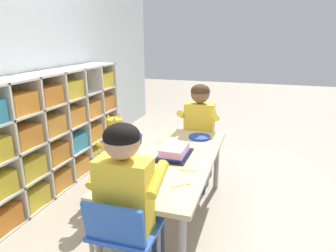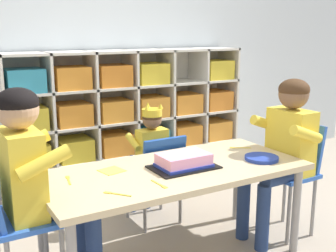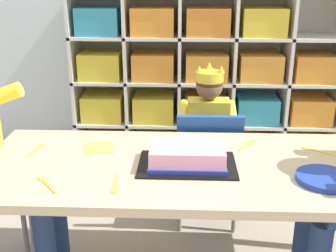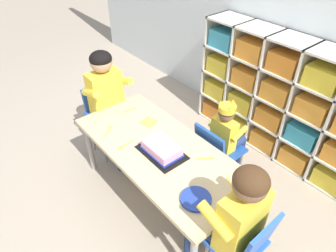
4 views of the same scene
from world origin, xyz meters
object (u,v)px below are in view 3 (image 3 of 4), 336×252
Objects in this scene: fork_near_cake_tray at (248,145)px; fork_near_child_seat at (115,185)px; activity_table at (174,176)px; paper_plate_stack at (325,179)px; classroom_chair_blue at (208,156)px; fork_at_table_front_edge at (37,149)px; child_with_crown at (207,123)px; fork_by_napkin at (317,151)px; fork_scattered_mid_table at (46,184)px; birthday_cake_on_tray at (187,157)px.

fork_near_cake_tray is 0.63m from fork_near_child_seat.
paper_plate_stack reaches higher than activity_table.
fork_at_table_front_edge is (-0.73, -0.38, 0.19)m from classroom_chair_blue.
classroom_chair_blue is 0.18m from child_with_crown.
child_with_crown reaches higher than fork_near_cake_tray.
child_with_crown reaches higher than fork_by_napkin.
fork_by_napkin is (0.28, -0.05, 0.00)m from fork_near_cake_tray.
paper_plate_stack is at bearing 116.85° from child_with_crown.
paper_plate_stack is 1.60× the size of fork_by_napkin.
child_with_crown is 0.87m from fork_near_child_seat.
child_with_crown is 6.31× the size of fork_at_table_front_edge.
child_with_crown reaches higher than paper_plate_stack.
paper_plate_stack reaches higher than fork_near_cake_tray.
activity_table is 11.17× the size of fork_at_table_front_edge.
fork_scattered_mid_table is (-0.60, -0.68, 0.19)m from classroom_chair_blue.
fork_at_table_front_edge and fork_near_child_seat have the same top height.
fork_near_child_seat and fork_by_napkin have the same top height.
child_with_crown is at bearing 134.59° from fork_at_table_front_edge.
birthday_cake_on_tray reaches higher than fork_near_child_seat.
paper_plate_stack is 1.71× the size of fork_near_cake_tray.
classroom_chair_blue reaches higher than fork_scattered_mid_table.
classroom_chair_blue reaches higher than fork_near_child_seat.
classroom_chair_blue is 0.85m from fork_at_table_front_edge.
paper_plate_stack is at bearing 88.45° from fork_at_table_front_edge.
fork_scattered_mid_table is 0.33m from fork_at_table_front_edge.
child_with_crown is (-0.00, 0.11, 0.14)m from classroom_chair_blue.
fork_near_cake_tray is (-0.23, 0.32, -0.01)m from paper_plate_stack.
fork_by_napkin is at bearing 79.64° from paper_plate_stack.
classroom_chair_blue is 3.22× the size of paper_plate_stack.
classroom_chair_blue is 0.93m from fork_scattered_mid_table.
child_with_crown is 0.99m from fork_scattered_mid_table.
fork_by_napkin is at bearing 68.81° from fork_scattered_mid_table.
fork_at_table_front_edge is 0.48m from fork_near_child_seat.
classroom_chair_blue is 1.75× the size of birthday_cake_on_tray.
fork_near_child_seat reaches higher than activity_table.
birthday_cake_on_tray is 0.30m from fork_near_child_seat.
fork_near_child_seat is at bearing -175.24° from paper_plate_stack.
fork_by_napkin is (1.02, 0.33, 0.00)m from fork_scattered_mid_table.
fork_near_child_seat is (-0.36, -0.79, 0.05)m from child_with_crown.
fork_at_table_front_edge is 1.16m from fork_by_napkin.
fork_scattered_mid_table and fork_by_napkin have the same top height.
birthday_cake_on_tray is at bearing 167.32° from paper_plate_stack.
birthday_cake_on_tray is at bearing -14.46° from fork_near_cake_tray.
birthday_cake_on_tray is at bearing -130.26° from fork_by_napkin.
fork_near_cake_tray is at bearing -56.89° from fork_near_child_seat.
fork_by_napkin is (0.05, 0.27, -0.01)m from paper_plate_stack.
fork_by_napkin is (0.43, -0.35, 0.19)m from classroom_chair_blue.
paper_plate_stack is at bearing -13.44° from activity_table.
child_with_crown is 4.23× the size of paper_plate_stack.
fork_by_napkin reaches higher than activity_table.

